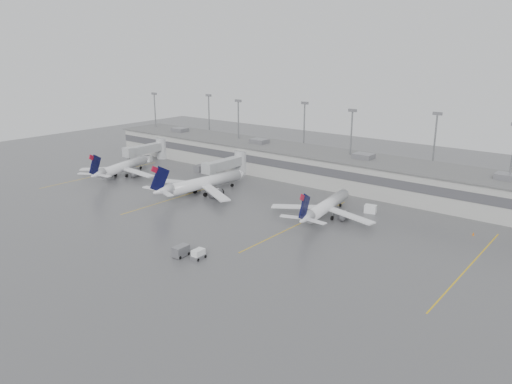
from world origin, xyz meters
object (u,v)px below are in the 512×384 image
Objects in this scene: jet_mid_left at (201,183)px; baggage_tug at (198,255)px; jet_far_left at (121,167)px; jet_mid_right at (325,206)px.

jet_mid_left is 10.92× the size of baggage_tug.
jet_mid_left is at bearing 130.69° from baggage_tug.
jet_far_left is at bearing 151.63° from baggage_tug.
jet_mid_left is 1.13× the size of jet_mid_right.
jet_mid_right is 9.67× the size of baggage_tug.
baggage_tug is (-6.37, -33.15, -2.04)m from jet_mid_right.
jet_far_left is 0.89× the size of jet_mid_left.
jet_far_left is 65.81m from baggage_tug.
baggage_tug is at bearing -108.80° from jet_mid_right.
jet_far_left is at bearing 176.28° from jet_mid_right.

